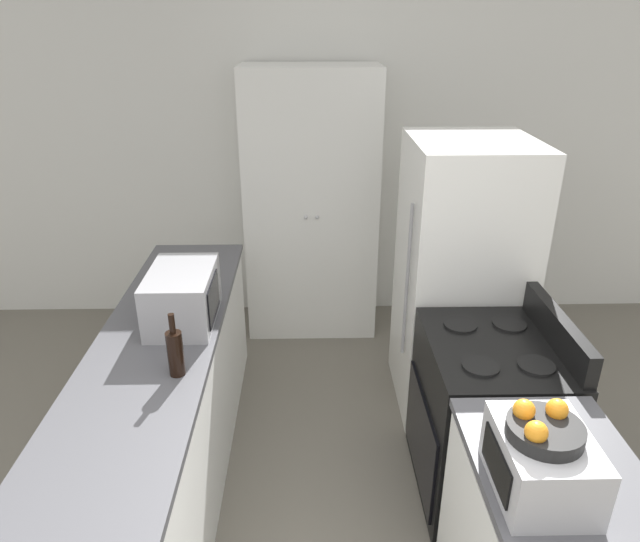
# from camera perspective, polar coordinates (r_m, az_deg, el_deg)

# --- Properties ---
(wall_back) EXTENTS (7.00, 0.06, 2.60)m
(wall_back) POSITION_cam_1_polar(r_m,az_deg,el_deg) (4.63, -0.43, 10.97)
(wall_back) COLOR silver
(wall_back) RESTS_ON ground_plane
(counter_left) EXTENTS (0.60, 2.60, 0.90)m
(counter_left) POSITION_cam_1_polar(r_m,az_deg,el_deg) (3.18, -15.27, -14.09)
(counter_left) COLOR silver
(counter_left) RESTS_ON ground_plane
(pantry_cabinet) EXTENTS (1.00, 0.55, 2.05)m
(pantry_cabinet) POSITION_cam_1_polar(r_m,az_deg,el_deg) (4.40, -0.90, 6.54)
(pantry_cabinet) COLOR silver
(pantry_cabinet) RESTS_ON ground_plane
(stove) EXTENTS (0.66, 0.79, 1.06)m
(stove) POSITION_cam_1_polar(r_m,az_deg,el_deg) (3.17, 16.19, -13.91)
(stove) COLOR black
(stove) RESTS_ON ground_plane
(refrigerator) EXTENTS (0.73, 0.78, 1.73)m
(refrigerator) POSITION_cam_1_polar(r_m,az_deg,el_deg) (3.64, 13.82, -0.80)
(refrigerator) COLOR white
(refrigerator) RESTS_ON ground_plane
(microwave) EXTENTS (0.33, 0.50, 0.28)m
(microwave) POSITION_cam_1_polar(r_m,az_deg,el_deg) (3.02, -13.57, -2.47)
(microwave) COLOR #939399
(microwave) RESTS_ON counter_left
(wine_bottle) EXTENTS (0.07, 0.07, 0.30)m
(wine_bottle) POSITION_cam_1_polar(r_m,az_deg,el_deg) (2.60, -14.26, -7.85)
(wine_bottle) COLOR black
(wine_bottle) RESTS_ON counter_left
(toaster_oven) EXTENTS (0.30, 0.38, 0.23)m
(toaster_oven) POSITION_cam_1_polar(r_m,az_deg,el_deg) (2.12, 21.25, -17.48)
(toaster_oven) COLOR #B2B2B7
(toaster_oven) RESTS_ON counter_right
(fruit_bowl) EXTENTS (0.24, 0.24, 0.10)m
(fruit_bowl) POSITION_cam_1_polar(r_m,az_deg,el_deg) (2.02, 21.43, -14.32)
(fruit_bowl) COLOR black
(fruit_bowl) RESTS_ON toaster_oven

